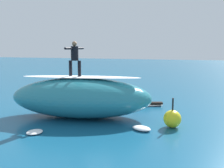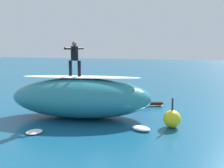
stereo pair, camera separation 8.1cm
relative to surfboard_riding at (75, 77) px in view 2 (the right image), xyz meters
The scene contains 10 objects.
ground_plane 2.59m from the surfboard_riding, 104.86° to the right, with size 120.00×120.00×0.00m, color #145175.
wave_crest 1.04m from the surfboard_riding, 169.37° to the right, with size 6.85×2.90×1.93m, color teal.
wave_foam_lip 0.27m from the surfboard_riding, 169.37° to the right, with size 5.82×1.02×0.08m, color white.
surfboard_riding is the anchor object (origin of this frame).
surfer_riding 1.00m from the surfboard_riding, ahead, with size 0.66×1.57×1.66m.
surfboard_paddling 4.66m from the surfboard_riding, 128.69° to the right, with size 2.36×0.54×0.10m, color silver.
surfer_paddling 4.69m from the surfboard_riding, 129.64° to the right, with size 1.76×0.82×0.32m.
buoy_marker 4.92m from the surfboard_riding, behind, with size 0.75×0.75×1.28m.
foam_patch_near 3.36m from the surfboard_riding, 80.08° to the left, with size 0.69×0.61×0.11m, color white.
foam_patch_mid 4.10m from the surfboard_riding, 163.70° to the left, with size 0.83×0.54×0.16m, color white.
Camera 2 is at (-5.13, 12.58, 3.38)m, focal length 40.78 mm.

